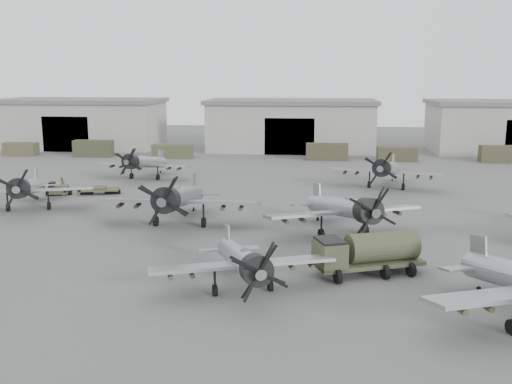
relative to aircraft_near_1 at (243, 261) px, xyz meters
The scene contains 18 objects.
ground 6.32m from the aircraft_near_1, 89.59° to the left, with size 220.00×220.00×0.00m, color #555552.
hangar_left 77.86m from the aircraft_near_1, 119.19° to the left, with size 29.00×14.80×8.70m.
hangar_center 67.98m from the aircraft_near_1, 89.96° to the left, with size 29.00×14.80×8.70m.
support_truck_0 70.83m from the aircraft_near_1, 127.78° to the left, with size 5.31×2.20×2.10m, color #494830.
support_truck_1 64.07m from the aircraft_near_1, 119.09° to the left, with size 6.15×2.20×2.62m, color #373B27.
support_truck_2 58.88m from the aircraft_near_1, 108.02° to the left, with size 6.28×2.20×2.10m, color #42462E.
support_truck_4 56.31m from the aircraft_near_1, 83.81° to the left, with size 6.41×2.20×2.56m, color #3C3C27.
support_truck_5 58.42m from the aircraft_near_1, 73.43° to the left, with size 5.91×2.20×2.08m, color #3C3B27.
support_truck_6 64.43m from the aircraft_near_1, 60.33° to the left, with size 6.07×2.20×2.52m, color #3D3F29.
aircraft_near_1 is the anchor object (origin of this frame).
aircraft_mid_0 30.08m from the aircraft_near_1, 140.53° to the left, with size 12.37×11.13×4.95m.
aircraft_mid_1 16.43m from the aircraft_near_1, 116.61° to the left, with size 13.80×12.42×5.56m.
aircraft_mid_2 14.55m from the aircraft_near_1, 63.01° to the left, with size 12.74×11.53×5.18m.
aircraft_far_0 40.41m from the aircraft_near_1, 114.94° to the left, with size 11.96×10.77×4.75m.
aircraft_far_1 35.69m from the aircraft_near_1, 69.76° to the left, with size 12.84×11.56×5.12m.
fuel_tanker 8.73m from the aircraft_near_1, 29.19° to the left, with size 7.50×4.96×2.75m.
tug_trailer 34.60m from the aircraft_near_1, 129.32° to the left, with size 7.53×2.96×1.49m.
ground_crew 36.24m from the aircraft_near_1, 130.51° to the left, with size 0.65×0.43×1.78m, color #363A26.
Camera 1 is at (3.94, -37.80, 12.74)m, focal length 40.00 mm.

